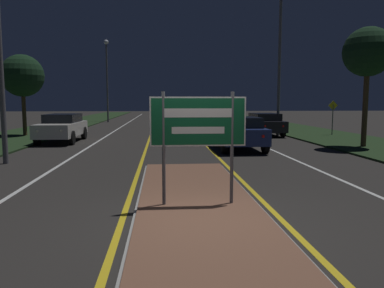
{
  "coord_description": "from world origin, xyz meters",
  "views": [
    {
      "loc": [
        -0.71,
        -6.63,
        2.15
      ],
      "look_at": [
        0.0,
        2.22,
        1.14
      ],
      "focal_mm": 35.0,
      "sensor_mm": 36.0,
      "label": 1
    }
  ],
  "objects": [
    {
      "name": "median_island",
      "position": [
        0.0,
        0.72,
        0.04
      ],
      "size": [
        2.53,
        9.85,
        0.1
      ],
      "color": "#999993",
      "rests_on": "ground_plane"
    },
    {
      "name": "ground_plane",
      "position": [
        0.0,
        0.0,
        0.0
      ],
      "size": [
        160.0,
        160.0,
        0.0
      ],
      "primitive_type": "plane",
      "color": "#282623"
    },
    {
      "name": "roadside_palm_right",
      "position": [
        8.65,
        10.0,
        4.36
      ],
      "size": [
        2.24,
        2.24,
        5.45
      ],
      "color": "#4C3823",
      "rests_on": "verge_right"
    },
    {
      "name": "edge_line_white_right",
      "position": [
        7.2,
        25.0,
        0.0
      ],
      "size": [
        0.1,
        70.0,
        0.01
      ],
      "color": "silver",
      "rests_on": "ground_plane"
    },
    {
      "name": "streetlight_left_far",
      "position": [
        -6.41,
        33.66,
        5.3
      ],
      "size": [
        0.47,
        0.47,
        8.55
      ],
      "color": "#56565B",
      "rests_on": "ground_plane"
    },
    {
      "name": "centre_line_yellow_left",
      "position": [
        -1.45,
        25.0,
        0.0
      ],
      "size": [
        0.12,
        70.0,
        0.01
      ],
      "color": "gold",
      "rests_on": "ground_plane"
    },
    {
      "name": "roadside_palm_left",
      "position": [
        -9.2,
        17.28,
        3.71
      ],
      "size": [
        2.57,
        2.57,
        4.94
      ],
      "color": "#4C3823",
      "rests_on": "verge_left"
    },
    {
      "name": "car_receding_1",
      "position": [
        5.87,
        17.16,
        0.75
      ],
      "size": [
        1.89,
        4.82,
        1.41
      ],
      "color": "black",
      "rests_on": "ground_plane"
    },
    {
      "name": "edge_line_white_left",
      "position": [
        -7.2,
        25.0,
        0.0
      ],
      "size": [
        0.1,
        70.0,
        0.01
      ],
      "color": "silver",
      "rests_on": "ground_plane"
    },
    {
      "name": "highway_sign",
      "position": [
        0.0,
        0.72,
        1.66
      ],
      "size": [
        1.9,
        0.07,
        2.25
      ],
      "color": "#56565B",
      "rests_on": "median_island"
    },
    {
      "name": "streetlight_right_near",
      "position": [
        6.65,
        16.64,
        5.7
      ],
      "size": [
        0.5,
        0.5,
        9.07
      ],
      "color": "#56565B",
      "rests_on": "ground_plane"
    },
    {
      "name": "verge_left",
      "position": [
        -9.5,
        20.0,
        0.04
      ],
      "size": [
        5.0,
        100.0,
        0.08
      ],
      "color": "#1E3319",
      "rests_on": "ground_plane"
    },
    {
      "name": "lane_line_white_left",
      "position": [
        -4.2,
        25.0,
        0.0
      ],
      "size": [
        0.12,
        70.0,
        0.01
      ],
      "color": "silver",
      "rests_on": "ground_plane"
    },
    {
      "name": "car_approaching_0",
      "position": [
        -6.05,
        13.92,
        0.8
      ],
      "size": [
        1.9,
        4.79,
        1.49
      ],
      "color": "silver",
      "rests_on": "ground_plane"
    },
    {
      "name": "car_receding_2",
      "position": [
        5.83,
        29.67,
        0.77
      ],
      "size": [
        1.86,
        4.61,
        1.46
      ],
      "color": "#4C514C",
      "rests_on": "ground_plane"
    },
    {
      "name": "warning_sign",
      "position": [
        10.01,
        16.14,
        1.37
      ],
      "size": [
        0.6,
        0.06,
        2.14
      ],
      "color": "#56565B",
      "rests_on": "verge_right"
    },
    {
      "name": "car_receding_0",
      "position": [
        2.73,
        9.85,
        0.8
      ],
      "size": [
        1.98,
        4.09,
        1.47
      ],
      "color": "navy",
      "rests_on": "ground_plane"
    },
    {
      "name": "lane_line_white_right",
      "position": [
        4.2,
        25.0,
        0.0
      ],
      "size": [
        0.12,
        70.0,
        0.01
      ],
      "color": "silver",
      "rests_on": "ground_plane"
    },
    {
      "name": "centre_line_yellow_right",
      "position": [
        1.45,
        25.0,
        0.0
      ],
      "size": [
        0.12,
        70.0,
        0.01
      ],
      "color": "gold",
      "rests_on": "ground_plane"
    },
    {
      "name": "verge_right",
      "position": [
        9.5,
        20.0,
        0.04
      ],
      "size": [
        5.0,
        100.0,
        0.08
      ],
      "color": "#1E3319",
      "rests_on": "ground_plane"
    }
  ]
}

